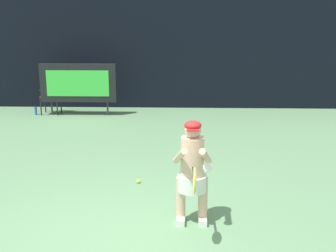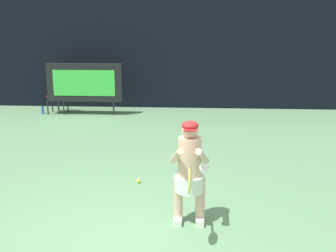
{
  "view_description": "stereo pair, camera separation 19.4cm",
  "coord_description": "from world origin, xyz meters",
  "px_view_note": "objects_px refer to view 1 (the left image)",
  "views": [
    {
      "loc": [
        0.76,
        -4.67,
        2.67
      ],
      "look_at": [
        0.54,
        1.81,
        1.05
      ],
      "focal_mm": 44.75,
      "sensor_mm": 36.0,
      "label": 1
    },
    {
      "loc": [
        0.95,
        -4.66,
        2.67
      ],
      "look_at": [
        0.54,
        1.81,
        1.05
      ],
      "focal_mm": 44.75,
      "sensor_mm": 36.0,
      "label": 2
    }
  ],
  "objects_px": {
    "water_bottle": "(36,111)",
    "tennis_player": "(192,169)",
    "scoreboard": "(78,83)",
    "tennis_racket": "(194,180)",
    "umpire_chair": "(51,93)",
    "tennis_ball_loose": "(138,181)"
  },
  "relations": [
    {
      "from": "water_bottle",
      "to": "tennis_player",
      "type": "distance_m",
      "value": 8.04
    },
    {
      "from": "water_bottle",
      "to": "tennis_player",
      "type": "relative_size",
      "value": 0.19
    },
    {
      "from": "scoreboard",
      "to": "water_bottle",
      "type": "bearing_deg",
      "value": -179.29
    },
    {
      "from": "scoreboard",
      "to": "tennis_racket",
      "type": "distance_m",
      "value": 7.98
    },
    {
      "from": "umpire_chair",
      "to": "water_bottle",
      "type": "bearing_deg",
      "value": -153.2
    },
    {
      "from": "water_bottle",
      "to": "umpire_chair",
      "type": "bearing_deg",
      "value": 26.8
    },
    {
      "from": "water_bottle",
      "to": "tennis_racket",
      "type": "xyz_separation_m",
      "value": [
        4.45,
        -7.32,
        0.74
      ]
    },
    {
      "from": "tennis_player",
      "to": "tennis_ball_loose",
      "type": "distance_m",
      "value": 1.79
    },
    {
      "from": "water_bottle",
      "to": "tennis_player",
      "type": "xyz_separation_m",
      "value": [
        4.44,
        -6.67,
        0.64
      ]
    },
    {
      "from": "umpire_chair",
      "to": "tennis_racket",
      "type": "bearing_deg",
      "value": -61.85
    },
    {
      "from": "scoreboard",
      "to": "tennis_player",
      "type": "distance_m",
      "value": 7.38
    },
    {
      "from": "water_bottle",
      "to": "tennis_ball_loose",
      "type": "relative_size",
      "value": 3.9
    },
    {
      "from": "scoreboard",
      "to": "tennis_ball_loose",
      "type": "bearing_deg",
      "value": -66.87
    },
    {
      "from": "scoreboard",
      "to": "tennis_player",
      "type": "height_order",
      "value": "scoreboard"
    },
    {
      "from": "water_bottle",
      "to": "tennis_ball_loose",
      "type": "bearing_deg",
      "value": -55.95
    },
    {
      "from": "tennis_player",
      "to": "tennis_ball_loose",
      "type": "relative_size",
      "value": 20.9
    },
    {
      "from": "scoreboard",
      "to": "umpire_chair",
      "type": "relative_size",
      "value": 2.04
    },
    {
      "from": "umpire_chair",
      "to": "tennis_ball_loose",
      "type": "distance_m",
      "value": 6.36
    },
    {
      "from": "tennis_player",
      "to": "tennis_racket",
      "type": "distance_m",
      "value": 0.66
    },
    {
      "from": "umpire_chair",
      "to": "tennis_ball_loose",
      "type": "relative_size",
      "value": 15.88
    },
    {
      "from": "umpire_chair",
      "to": "water_bottle",
      "type": "height_order",
      "value": "umpire_chair"
    },
    {
      "from": "scoreboard",
      "to": "tennis_ball_loose",
      "type": "xyz_separation_m",
      "value": [
        2.26,
        -5.3,
        -0.91
      ]
    }
  ]
}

